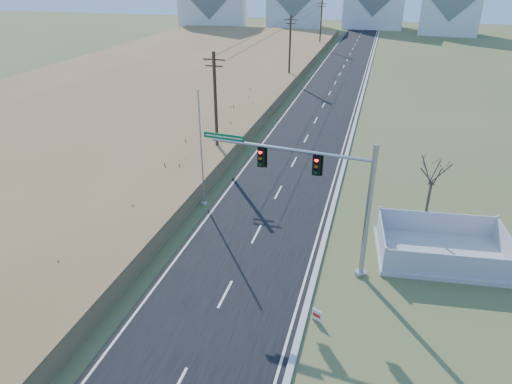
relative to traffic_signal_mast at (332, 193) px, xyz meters
The scene contains 13 objects.
ground 6.74m from the traffic_signal_mast, 158.85° to the right, with size 260.00×260.00×0.00m, color #4E5A2B.
road 48.64m from the traffic_signal_mast, 95.48° to the left, with size 8.00×180.00×0.06m, color black.
curb 48.42m from the traffic_signal_mast, 90.56° to the left, with size 0.30×180.00×0.18m, color #B2AFA8.
reed_marsh 47.90m from the traffic_signal_mast, 126.84° to the left, with size 38.00×110.00×1.30m, color #9A7345.
utility_pole_near 17.27m from the traffic_signal_mast, 130.09° to the left, with size 1.80×0.26×9.00m.
utility_pole_mid 44.62m from the traffic_signal_mast, 104.43° to the left, with size 1.80×0.26×9.00m.
utility_pole_far 74.05m from the traffic_signal_mast, 98.64° to the left, with size 1.80×0.26×9.00m.
condo_ne 103.39m from the traffic_signal_mast, 81.44° to the left, with size 14.12×10.51×16.52m.
traffic_signal_mast is the anchor object (origin of this frame).
fence_enclosure 8.00m from the traffic_signal_mast, 23.89° to the left, with size 7.64×5.61×1.65m.
open_sign 6.11m from the traffic_signal_mast, 88.35° to the right, with size 0.47×0.27×0.62m.
flagpole 10.61m from the traffic_signal_mast, 151.00° to the left, with size 0.37×0.37×8.12m.
bare_tree 7.30m from the traffic_signal_mast, 43.56° to the left, with size 2.03×2.03×5.38m.
Camera 1 is at (6.40, -19.28, 15.02)m, focal length 32.00 mm.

